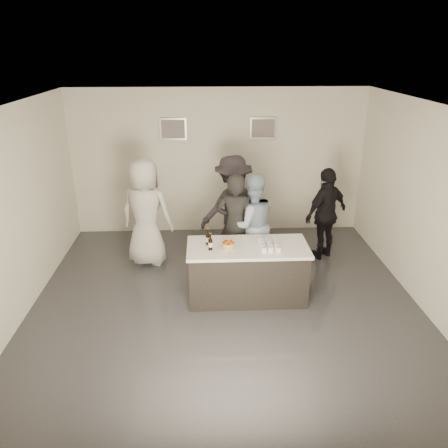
# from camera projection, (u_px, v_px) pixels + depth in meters

# --- Properties ---
(floor) EXTENTS (6.00, 6.00, 0.00)m
(floor) POSITION_uv_depth(u_px,v_px,m) (225.00, 304.00, 6.81)
(floor) COLOR #3D3D42
(floor) RESTS_ON ground
(ceiling) EXTENTS (6.00, 6.00, 0.00)m
(ceiling) POSITION_uv_depth(u_px,v_px,m) (226.00, 107.00, 5.67)
(ceiling) COLOR white
(wall_back) EXTENTS (6.00, 0.04, 3.00)m
(wall_back) POSITION_uv_depth(u_px,v_px,m) (218.00, 162.00, 9.01)
(wall_back) COLOR white
(wall_back) RESTS_ON ground
(wall_front) EXTENTS (6.00, 0.04, 3.00)m
(wall_front) POSITION_uv_depth(u_px,v_px,m) (244.00, 350.00, 3.47)
(wall_front) COLOR white
(wall_front) RESTS_ON ground
(wall_left) EXTENTS (0.04, 6.00, 3.00)m
(wall_left) POSITION_uv_depth(u_px,v_px,m) (12.00, 218.00, 6.11)
(wall_left) COLOR white
(wall_left) RESTS_ON ground
(wall_right) EXTENTS (0.04, 6.00, 3.00)m
(wall_right) POSITION_uv_depth(u_px,v_px,m) (431.00, 211.00, 6.37)
(wall_right) COLOR white
(wall_right) RESTS_ON ground
(picture_left) EXTENTS (0.54, 0.04, 0.44)m
(picture_left) POSITION_uv_depth(u_px,v_px,m) (173.00, 129.00, 8.68)
(picture_left) COLOR #B2B2B7
(picture_left) RESTS_ON wall_back
(picture_right) EXTENTS (0.54, 0.04, 0.44)m
(picture_right) POSITION_uv_depth(u_px,v_px,m) (263.00, 128.00, 8.76)
(picture_right) COLOR #B2B2B7
(picture_right) RESTS_ON wall_back
(bar_counter) EXTENTS (1.86, 0.86, 0.90)m
(bar_counter) POSITION_uv_depth(u_px,v_px,m) (247.00, 272.00, 6.85)
(bar_counter) COLOR white
(bar_counter) RESTS_ON ground
(cake) EXTENTS (0.20, 0.20, 0.08)m
(cake) POSITION_uv_depth(u_px,v_px,m) (228.00, 246.00, 6.59)
(cake) COLOR #FFAD1A
(cake) RESTS_ON bar_counter
(beer_bottle_a) EXTENTS (0.07, 0.07, 0.26)m
(beer_bottle_a) POSITION_uv_depth(u_px,v_px,m) (208.00, 237.00, 6.68)
(beer_bottle_a) COLOR black
(beer_bottle_a) RESTS_ON bar_counter
(beer_bottle_b) EXTENTS (0.07, 0.07, 0.26)m
(beer_bottle_b) POSITION_uv_depth(u_px,v_px,m) (210.00, 242.00, 6.51)
(beer_bottle_b) COLOR black
(beer_bottle_b) RESTS_ON bar_counter
(tumbler_cluster) EXTENTS (0.30, 0.40, 0.08)m
(tumbler_cluster) POSITION_uv_depth(u_px,v_px,m) (270.00, 245.00, 6.61)
(tumbler_cluster) COLOR #ECAD16
(tumbler_cluster) RESTS_ON bar_counter
(candles) EXTENTS (0.24, 0.08, 0.01)m
(candles) POSITION_uv_depth(u_px,v_px,m) (231.00, 254.00, 6.41)
(candles) COLOR pink
(candles) RESTS_ON bar_counter
(person_main_black) EXTENTS (0.76, 0.60, 1.84)m
(person_main_black) POSITION_uv_depth(u_px,v_px,m) (235.00, 226.00, 7.36)
(person_main_black) COLOR black
(person_main_black) RESTS_ON ground
(person_main_blue) EXTENTS (1.00, 0.85, 1.80)m
(person_main_blue) POSITION_uv_depth(u_px,v_px,m) (252.00, 225.00, 7.47)
(person_main_blue) COLOR #97ADC5
(person_main_blue) RESTS_ON ground
(person_guest_left) EXTENTS (1.10, 0.87, 1.96)m
(person_guest_left) POSITION_uv_depth(u_px,v_px,m) (146.00, 213.00, 7.78)
(person_guest_left) COLOR silver
(person_guest_left) RESTS_ON ground
(person_guest_right) EXTENTS (1.08, 0.92, 1.74)m
(person_guest_right) POSITION_uv_depth(u_px,v_px,m) (326.00, 214.00, 8.04)
(person_guest_right) COLOR black
(person_guest_right) RESTS_ON ground
(person_guest_back) EXTENTS (1.42, 1.13, 1.93)m
(person_guest_back) POSITION_uv_depth(u_px,v_px,m) (233.00, 207.00, 8.12)
(person_guest_back) COLOR #28252C
(person_guest_back) RESTS_ON ground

